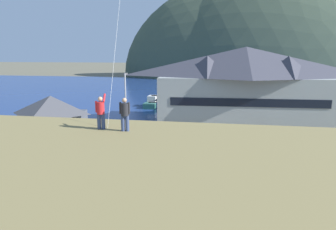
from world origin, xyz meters
The scene contains 21 objects.
ground_plane centered at (0.00, 0.00, 0.00)m, with size 600.00×600.00×0.00m, color #66604C.
parking_lot_pad centered at (0.00, 5.00, 0.05)m, with size 40.00×20.00×0.10m, color gray.
bay_water centered at (0.00, 60.00, 0.01)m, with size 360.00×84.00×0.03m, color navy.
far_hill_west_ridge centered at (20.78, 110.56, 0.00)m, with size 112.33×45.64×84.89m, color #42513D.
far_hill_east_peak centered at (27.11, 110.80, 0.00)m, with size 99.81×52.62×92.65m, color #42513D.
harbor_lodge centered at (10.69, 21.30, 5.88)m, with size 26.20×11.36×11.07m.
storage_shed_near_lot centered at (-10.39, 5.29, 3.02)m, with size 6.46×6.29×5.81m.
storage_shed_waterside centered at (0.10, 23.58, 2.23)m, with size 5.70×5.70×4.28m.
wharf_dock centered at (-1.97, 32.67, 0.35)m, with size 3.20×11.24×0.70m.
moored_boat_wharfside centered at (-5.46, 32.83, 0.72)m, with size 2.52×7.20×2.16m.
moored_boat_outer_mooring centered at (1.24, 34.90, 0.72)m, with size 2.18×5.71×2.16m.
moored_boat_inner_slip centered at (-5.17, 33.26, 0.72)m, with size 1.92×5.58×2.16m.
parked_car_back_row_right centered at (9.51, 5.97, 1.06)m, with size 4.21×2.07×1.82m.
parked_car_front_row_red centered at (-5.00, 0.40, 1.06)m, with size 4.31×2.27×1.82m.
parked_car_corner_spot centered at (14.29, 1.58, 1.06)m, with size 4.21×2.07×1.82m.
parked_car_front_row_end centered at (-4.74, 5.95, 1.06)m, with size 4.20×2.06×1.82m.
parked_car_lone_by_shed centered at (15.61, 6.27, 1.06)m, with size 4.26×2.16×1.82m.
parked_car_back_row_left centered at (2.76, 0.40, 1.06)m, with size 4.21×2.07×1.82m.
parking_light_pole centered at (-3.88, 10.55, 4.54)m, with size 0.24×0.78×7.79m.
person_kite_flyer centered at (0.78, -8.36, 7.14)m, with size 0.52×0.70×1.86m.
person_companion centered at (2.16, -8.55, 7.12)m, with size 0.54×0.40×1.74m.
Camera 1 is at (6.80, -22.85, 10.14)m, focal length 31.67 mm.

